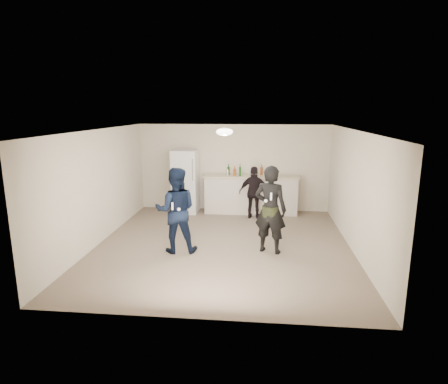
# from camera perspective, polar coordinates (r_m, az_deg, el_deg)

# --- Properties ---
(floor) EXTENTS (6.00, 6.00, 0.00)m
(floor) POSITION_cam_1_polar(r_m,az_deg,el_deg) (8.33, -0.14, -8.05)
(floor) COLOR #6B5B4C
(floor) RESTS_ON ground
(ceiling) EXTENTS (6.00, 6.00, 0.00)m
(ceiling) POSITION_cam_1_polar(r_m,az_deg,el_deg) (7.80, -0.15, 9.40)
(ceiling) COLOR silver
(ceiling) RESTS_ON wall_back
(wall_back) EXTENTS (6.00, 0.00, 6.00)m
(wall_back) POSITION_cam_1_polar(r_m,az_deg,el_deg) (10.91, 1.47, 3.70)
(wall_back) COLOR beige
(wall_back) RESTS_ON floor
(wall_front) EXTENTS (6.00, 0.00, 6.00)m
(wall_front) POSITION_cam_1_polar(r_m,az_deg,el_deg) (5.10, -3.60, -6.71)
(wall_front) COLOR beige
(wall_front) RESTS_ON floor
(wall_left) EXTENTS (0.00, 6.00, 6.00)m
(wall_left) POSITION_cam_1_polar(r_m,az_deg,el_deg) (8.69, -18.50, 0.75)
(wall_left) COLOR beige
(wall_left) RESTS_ON floor
(wall_right) EXTENTS (0.00, 6.00, 6.00)m
(wall_right) POSITION_cam_1_polar(r_m,az_deg,el_deg) (8.17, 19.42, -0.04)
(wall_right) COLOR beige
(wall_right) RESTS_ON floor
(counter) EXTENTS (2.60, 0.56, 1.05)m
(counter) POSITION_cam_1_polar(r_m,az_deg,el_deg) (10.70, 4.11, -0.46)
(counter) COLOR beige
(counter) RESTS_ON floor
(counter_top) EXTENTS (2.68, 0.64, 0.04)m
(counter_top) POSITION_cam_1_polar(r_m,az_deg,el_deg) (10.59, 4.15, 2.41)
(counter_top) COLOR beige
(counter_top) RESTS_ON counter
(fridge) EXTENTS (0.70, 0.70, 1.80)m
(fridge) POSITION_cam_1_polar(r_m,az_deg,el_deg) (10.77, -5.91, 1.63)
(fridge) COLOR white
(fridge) RESTS_ON floor
(fridge_handle) EXTENTS (0.02, 0.02, 0.60)m
(fridge_handle) POSITION_cam_1_polar(r_m,az_deg,el_deg) (10.29, -4.84, 3.40)
(fridge_handle) COLOR #B6B6BB
(fridge_handle) RESTS_ON fridge
(ceiling_dome) EXTENTS (0.36, 0.36, 0.16)m
(ceiling_dome) POSITION_cam_1_polar(r_m,az_deg,el_deg) (8.10, 0.07, 9.16)
(ceiling_dome) COLOR white
(ceiling_dome) RESTS_ON ceiling
(shaker) EXTENTS (0.08, 0.08, 0.17)m
(shaker) POSITION_cam_1_polar(r_m,az_deg,el_deg) (10.61, 0.56, 3.04)
(shaker) COLOR silver
(shaker) RESTS_ON counter_top
(man) EXTENTS (0.96, 0.80, 1.78)m
(man) POSITION_cam_1_polar(r_m,az_deg,el_deg) (7.77, -7.34, -2.79)
(man) COLOR #0E1D3C
(man) RESTS_ON floor
(woman) EXTENTS (0.77, 0.63, 1.83)m
(woman) POSITION_cam_1_polar(r_m,az_deg,el_deg) (7.72, 7.07, -2.68)
(woman) COLOR black
(woman) RESTS_ON floor
(camo_shorts) EXTENTS (0.34, 0.34, 0.28)m
(camo_shorts) POSITION_cam_1_polar(r_m,az_deg,el_deg) (7.73, 7.06, -3.14)
(camo_shorts) COLOR #2C3819
(camo_shorts) RESTS_ON woman
(spectator) EXTENTS (0.86, 0.41, 1.42)m
(spectator) POSITION_cam_1_polar(r_m,az_deg,el_deg) (10.16, 4.65, -0.09)
(spectator) COLOR black
(spectator) RESTS_ON floor
(remote_man) EXTENTS (0.04, 0.04, 0.15)m
(remote_man) POSITION_cam_1_polar(r_m,az_deg,el_deg) (7.46, -7.86, -2.16)
(remote_man) COLOR silver
(remote_man) RESTS_ON man
(nunchuk_man) EXTENTS (0.07, 0.07, 0.07)m
(nunchuk_man) POSITION_cam_1_polar(r_m,az_deg,el_deg) (7.48, -6.89, -2.65)
(nunchuk_man) COLOR silver
(nunchuk_man) RESTS_ON man
(remote_woman) EXTENTS (0.04, 0.04, 0.15)m
(remote_woman) POSITION_cam_1_polar(r_m,az_deg,el_deg) (7.39, 7.18, -0.68)
(remote_woman) COLOR white
(remote_woman) RESTS_ON woman
(nunchuk_woman) EXTENTS (0.07, 0.07, 0.07)m
(nunchuk_woman) POSITION_cam_1_polar(r_m,az_deg,el_deg) (7.44, 6.39, -1.36)
(nunchuk_woman) COLOR white
(nunchuk_woman) RESTS_ON woman
(bottle_cluster) EXTENTS (1.00, 0.32, 0.26)m
(bottle_cluster) POSITION_cam_1_polar(r_m,az_deg,el_deg) (10.60, 2.86, 3.15)
(bottle_cluster) COLOR #134317
(bottle_cluster) RESTS_ON counter_top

